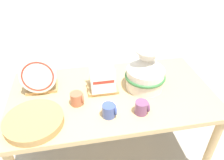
{
  "coord_description": "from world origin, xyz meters",
  "views": [
    {
      "loc": [
        -0.22,
        -1.17,
        1.59
      ],
      "look_at": [
        0.0,
        0.0,
        0.75
      ],
      "focal_mm": 35.0,
      "sensor_mm": 36.0,
      "label": 1
    }
  ],
  "objects": [
    {
      "name": "dish_rack_round_plates",
      "position": [
        -0.48,
        0.13,
        0.75
      ],
      "size": [
        0.24,
        0.18,
        0.26
      ],
      "color": "tan",
      "rests_on": "display_table"
    },
    {
      "name": "ceramic_vase",
      "position": [
        0.24,
        0.03,
        0.77
      ],
      "size": [
        0.29,
        0.29,
        0.31
      ],
      "color": "white",
      "rests_on": "display_table"
    },
    {
      "name": "mug_terracotta_glaze",
      "position": [
        -0.24,
        -0.07,
        0.68
      ],
      "size": [
        0.09,
        0.08,
        0.09
      ],
      "color": "#B76647",
      "rests_on": "display_table"
    },
    {
      "name": "mug_plum_glaze",
      "position": [
        0.15,
        -0.23,
        0.68
      ],
      "size": [
        0.09,
        0.08,
        0.09
      ],
      "color": "#7A4770",
      "rests_on": "display_table"
    },
    {
      "name": "display_table",
      "position": [
        0.0,
        0.0,
        0.57
      ],
      "size": [
        1.41,
        0.76,
        0.64
      ],
      "color": "tan",
      "rests_on": "ground_plane"
    },
    {
      "name": "ground_plane",
      "position": [
        0.0,
        0.0,
        0.0
      ],
      "size": [
        14.0,
        14.0,
        0.0
      ],
      "primitive_type": "plane",
      "color": "#B2ADA3"
    },
    {
      "name": "wicker_charger_stack",
      "position": [
        -0.5,
        -0.2,
        0.66
      ],
      "size": [
        0.35,
        0.35,
        0.04
      ],
      "color": "tan",
      "rests_on": "display_table"
    },
    {
      "name": "mug_cobalt_glaze",
      "position": [
        -0.06,
        -0.22,
        0.68
      ],
      "size": [
        0.09,
        0.08,
        0.09
      ],
      "color": "#42569E",
      "rests_on": "display_table"
    },
    {
      "name": "dish_rack_square_plates",
      "position": [
        -0.06,
        0.05,
        0.7
      ],
      "size": [
        0.21,
        0.16,
        0.19
      ],
      "color": "tan",
      "rests_on": "display_table"
    }
  ]
}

